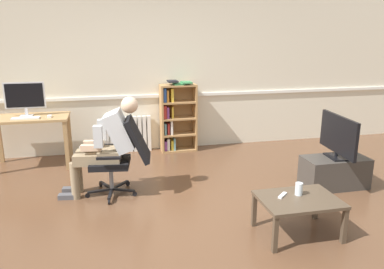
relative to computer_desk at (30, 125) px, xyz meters
The scene contains 15 objects.
ground_plane 3.00m from the computer_desk, 47.09° to the right, with size 18.00×18.00×0.00m, color brown.
back_wall 2.18m from the computer_desk, 14.03° to the left, with size 12.00×0.13×2.70m.
computer_desk is the anchor object (origin of this frame).
imac_monitor 0.41m from the computer_desk, 120.25° to the left, with size 0.57×0.14×0.50m.
keyboard 0.19m from the computer_desk, 99.89° to the right, with size 0.38×0.12×0.02m, color white.
computer_mouse 0.35m from the computer_desk, 22.00° to the right, with size 0.06×0.10×0.03m, color white.
bookshelf 2.25m from the computer_desk, ahead, with size 0.60×0.29×1.20m.
radiator 1.53m from the computer_desk, 15.18° to the left, with size 0.76×0.08×0.60m.
office_chair 1.86m from the computer_desk, 46.51° to the right, with size 0.84×0.62×0.97m.
person_seated 1.71m from the computer_desk, 50.38° to the right, with size 1.00×0.44×1.22m.
tv_stand 4.33m from the computer_desk, 23.61° to the right, with size 0.82×0.41×0.40m.
tv_screen 4.31m from the computer_desk, 23.60° to the right, with size 0.22×0.84×0.55m.
coffee_table 3.98m from the computer_desk, 43.24° to the right, with size 0.77×0.57×0.39m.
drinking_glass 3.95m from the computer_desk, 42.12° to the right, with size 0.07×0.07×0.13m, color silver.
spare_remote 3.83m from the computer_desk, 43.75° to the right, with size 0.04×0.15×0.02m, color white.
Camera 1 is at (-0.87, -3.64, 1.95)m, focal length 35.37 mm.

